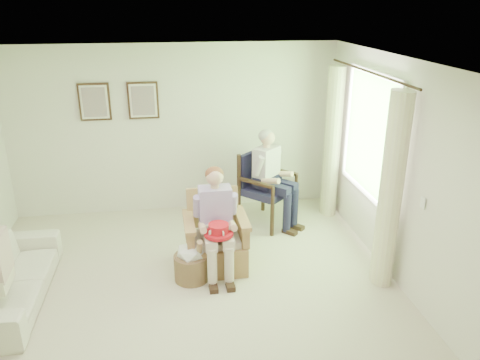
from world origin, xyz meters
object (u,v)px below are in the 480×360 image
Objects in this scene: red_hat at (219,231)px; wicker_armchair at (216,244)px; wood_armchair at (266,184)px; sofa at (9,278)px; person_wicker at (216,215)px; hatbox at (191,262)px; person_dark at (269,172)px.

wicker_armchair is at bearing 90.80° from red_hat.
red_hat is (-0.90, -1.53, 0.07)m from wood_armchair.
red_hat reaches higher than sofa.
red_hat is at bearing -89.75° from person_wicker.
person_wicker is at bearing -91.03° from wicker_armchair.
wood_armchair is 1.75× the size of hatbox.
sofa is 1.34× the size of person_dark.
person_wicker is 3.79× the size of red_hat.
person_dark is (0.90, 1.15, 0.09)m from person_wicker.
hatbox is at bearing -173.47° from wood_armchair.
wood_armchair is at bearing 54.78° from person_wicker.
wood_armchair reaches higher than sofa.
wicker_armchair is 1.53m from wood_armchair.
wicker_armchair is at bearing -175.32° from person_dark.
person_wicker is 0.23m from red_hat.
wood_armchair is 0.31m from person_dark.
hatbox is at bearing -177.08° from person_dark.
red_hat is at bearing -8.81° from hatbox.
sofa is at bearing 162.09° from wood_armchair.
hatbox reaches higher than sofa.
person_wicker is at bearing 91.28° from red_hat.
wicker_armchair is 0.47m from person_wicker.
person_dark reaches higher than wood_armchair.
wood_armchair is 3.64m from sofa.
hatbox is (-0.32, -0.29, -0.06)m from wicker_armchair.
sofa is (-3.26, -1.59, -0.31)m from wood_armchair.
person_wicker is at bearing 26.01° from hatbox.
red_hat reaches higher than hatbox.
person_dark is at bearing 50.87° from person_wicker.
hatbox is (-0.32, -0.16, -0.52)m from person_wicker.
wicker_armchair is 2.75× the size of red_hat.
person_wicker is 0.63m from hatbox.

